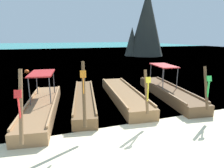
{
  "coord_description": "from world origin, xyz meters",
  "views": [
    {
      "loc": [
        -3.08,
        -4.54,
        3.63
      ],
      "look_at": [
        0.0,
        4.39,
        1.3
      ],
      "focal_mm": 30.78,
      "sensor_mm": 36.0,
      "label": 1
    }
  ],
  "objects_px": {
    "karst_rock": "(146,24)",
    "longtail_boat_orange_ribbon": "(84,99)",
    "longtail_boat_red_ribbon": "(42,107)",
    "longtail_boat_yellow_ribbon": "(123,95)",
    "longtail_boat_green_ribbon": "(168,92)",
    "mooring_buoy_near": "(27,72)"
  },
  "relations": [
    {
      "from": "longtail_boat_red_ribbon",
      "to": "karst_rock",
      "type": "distance_m",
      "value": 31.38
    },
    {
      "from": "longtail_boat_red_ribbon",
      "to": "mooring_buoy_near",
      "type": "relative_size",
      "value": 14.97
    },
    {
      "from": "longtail_boat_yellow_ribbon",
      "to": "longtail_boat_orange_ribbon",
      "type": "bearing_deg",
      "value": 179.22
    },
    {
      "from": "longtail_boat_red_ribbon",
      "to": "karst_rock",
      "type": "relative_size",
      "value": 0.56
    },
    {
      "from": "longtail_boat_red_ribbon",
      "to": "mooring_buoy_near",
      "type": "height_order",
      "value": "longtail_boat_red_ribbon"
    },
    {
      "from": "longtail_boat_yellow_ribbon",
      "to": "longtail_boat_green_ribbon",
      "type": "height_order",
      "value": "longtail_boat_green_ribbon"
    },
    {
      "from": "karst_rock",
      "to": "longtail_boat_orange_ribbon",
      "type": "bearing_deg",
      "value": -124.93
    },
    {
      "from": "longtail_boat_red_ribbon",
      "to": "longtail_boat_yellow_ribbon",
      "type": "distance_m",
      "value": 4.6
    },
    {
      "from": "longtail_boat_red_ribbon",
      "to": "longtail_boat_yellow_ribbon",
      "type": "height_order",
      "value": "longtail_boat_red_ribbon"
    },
    {
      "from": "longtail_boat_yellow_ribbon",
      "to": "karst_rock",
      "type": "height_order",
      "value": "karst_rock"
    },
    {
      "from": "longtail_boat_green_ribbon",
      "to": "karst_rock",
      "type": "bearing_deg",
      "value": 64.65
    },
    {
      "from": "longtail_boat_yellow_ribbon",
      "to": "longtail_boat_green_ribbon",
      "type": "bearing_deg",
      "value": -8.55
    },
    {
      "from": "longtail_boat_orange_ribbon",
      "to": "mooring_buoy_near",
      "type": "relative_size",
      "value": 15.86
    },
    {
      "from": "longtail_boat_orange_ribbon",
      "to": "longtail_boat_yellow_ribbon",
      "type": "distance_m",
      "value": 2.33
    },
    {
      "from": "longtail_boat_green_ribbon",
      "to": "longtail_boat_yellow_ribbon",
      "type": "bearing_deg",
      "value": 171.45
    },
    {
      "from": "longtail_boat_red_ribbon",
      "to": "longtail_boat_yellow_ribbon",
      "type": "bearing_deg",
      "value": 8.3
    },
    {
      "from": "longtail_boat_orange_ribbon",
      "to": "karst_rock",
      "type": "xyz_separation_m",
      "value": [
        16.6,
        23.77,
        5.72
      ]
    },
    {
      "from": "karst_rock",
      "to": "mooring_buoy_near",
      "type": "xyz_separation_m",
      "value": [
        -20.36,
        -13.23,
        -5.76
      ]
    },
    {
      "from": "karst_rock",
      "to": "mooring_buoy_near",
      "type": "bearing_deg",
      "value": -146.98
    },
    {
      "from": "longtail_boat_orange_ribbon",
      "to": "karst_rock",
      "type": "bearing_deg",
      "value": 55.07
    },
    {
      "from": "longtail_boat_green_ribbon",
      "to": "longtail_boat_orange_ribbon",
      "type": "bearing_deg",
      "value": 174.96
    },
    {
      "from": "longtail_boat_red_ribbon",
      "to": "longtail_boat_orange_ribbon",
      "type": "distance_m",
      "value": 2.33
    }
  ]
}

